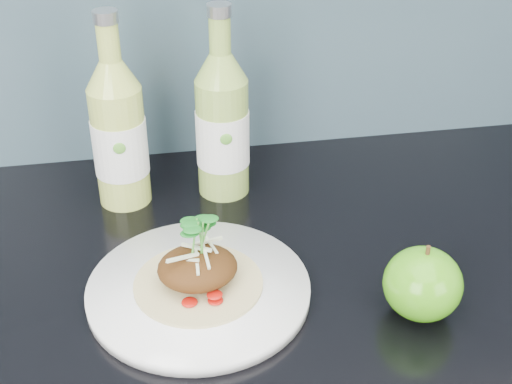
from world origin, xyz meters
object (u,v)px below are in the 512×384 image
Objects in this scene: cider_bottle_left at (119,134)px; cider_bottle_right at (222,125)px; dinner_plate at (199,290)px; green_apple at (423,284)px.

cider_bottle_left is 1.00× the size of cider_bottle_right.
cider_bottle_right reaches higher than dinner_plate.
cider_bottle_right is (0.14, 0.00, 0.00)m from cider_bottle_left.
cider_bottle_right is at bearing 17.25° from cider_bottle_left.
dinner_plate is 0.26m from cider_bottle_right.
dinner_plate is 1.05× the size of cider_bottle_left.
dinner_plate is at bearing -53.86° from cider_bottle_left.
cider_bottle_right is at bearing 74.99° from dinner_plate.
cider_bottle_left is at bearing 159.79° from cider_bottle_right.
green_apple is at bearing -79.63° from cider_bottle_right.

